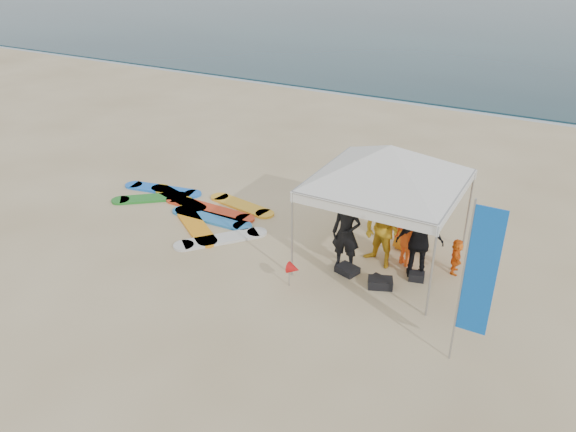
# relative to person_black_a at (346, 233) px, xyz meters

# --- Properties ---
(ground) EXTENTS (120.00, 120.00, 0.00)m
(ground) POSITION_rel_person_black_a_xyz_m (-1.01, -2.94, -0.95)
(ground) COLOR beige
(ground) RESTS_ON ground
(ocean) EXTENTS (160.00, 84.00, 0.08)m
(ocean) POSITION_rel_person_black_a_xyz_m (-1.01, 57.06, -0.91)
(ocean) COLOR #0C2633
(ocean) RESTS_ON ground
(shoreline_foam) EXTENTS (160.00, 1.20, 0.01)m
(shoreline_foam) POSITION_rel_person_black_a_xyz_m (-1.01, 15.26, -0.94)
(shoreline_foam) COLOR silver
(shoreline_foam) RESTS_ON ground
(person_black_a) EXTENTS (0.73, 0.52, 1.89)m
(person_black_a) POSITION_rel_person_black_a_xyz_m (0.00, 0.00, 0.00)
(person_black_a) COLOR black
(person_black_a) RESTS_ON ground
(person_yellow) EXTENTS (1.14, 1.01, 1.94)m
(person_yellow) POSITION_rel_person_black_a_xyz_m (0.70, 0.52, 0.02)
(person_yellow) COLOR gold
(person_yellow) RESTS_ON ground
(person_orange_a) EXTENTS (1.18, 1.01, 1.58)m
(person_orange_a) POSITION_rel_person_black_a_xyz_m (1.28, 0.86, -0.15)
(person_orange_a) COLOR #FF5416
(person_orange_a) RESTS_ON ground
(person_black_b) EXTENTS (1.17, 0.75, 1.86)m
(person_black_b) POSITION_rel_person_black_a_xyz_m (1.65, 0.45, -0.02)
(person_black_b) COLOR black
(person_black_b) RESTS_ON ground
(person_orange_b) EXTENTS (0.86, 0.63, 1.62)m
(person_orange_b) POSITION_rel_person_black_a_xyz_m (1.01, 1.53, -0.13)
(person_orange_b) COLOR orange
(person_orange_b) RESTS_ON ground
(person_seated) EXTENTS (0.41, 0.86, 0.90)m
(person_seated) POSITION_rel_person_black_a_xyz_m (2.41, 1.05, -0.50)
(person_seated) COLOR orange
(person_seated) RESTS_ON ground
(canopy_tent) EXTENTS (4.62, 4.62, 3.49)m
(canopy_tent) POSITION_rel_person_black_a_xyz_m (0.68, 0.69, 2.09)
(canopy_tent) COLOR #A5A5A8
(canopy_tent) RESTS_ON ground
(feather_flag) EXTENTS (0.57, 0.04, 3.40)m
(feather_flag) POSITION_rel_person_black_a_xyz_m (3.36, -2.05, 1.06)
(feather_flag) COLOR #A5A5A8
(feather_flag) RESTS_ON ground
(marker_pennant) EXTENTS (0.28, 0.28, 0.64)m
(marker_pennant) POSITION_rel_person_black_a_xyz_m (-0.67, -1.38, -0.45)
(marker_pennant) COLOR #A5A5A8
(marker_pennant) RESTS_ON ground
(gear_pile) EXTENTS (2.06, 1.13, 0.22)m
(gear_pile) POSITION_rel_person_black_a_xyz_m (0.93, -0.23, -0.85)
(gear_pile) COLOR black
(gear_pile) RESTS_ON ground
(surfboard_spread) EXTENTS (5.41, 3.35, 0.07)m
(surfboard_spread) POSITION_rel_person_black_a_xyz_m (-5.08, 0.70, -0.91)
(surfboard_spread) COLOR #238228
(surfboard_spread) RESTS_ON ground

